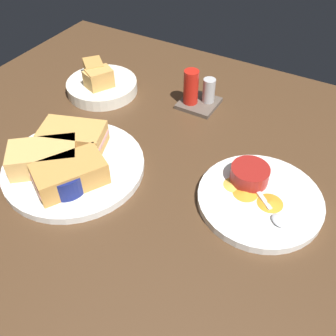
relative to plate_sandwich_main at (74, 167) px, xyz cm
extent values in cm
cube|color=#4C331E|center=(9.02, 4.51, -2.30)|extent=(110.00, 110.00, 3.00)
cylinder|color=white|center=(0.00, 0.00, 0.00)|extent=(28.50, 28.50, 1.60)
cube|color=tan|center=(-3.29, 4.30, 3.20)|extent=(14.79, 11.49, 4.80)
cube|color=#DB938E|center=(-3.29, 4.30, 3.20)|extent=(14.83, 11.00, 0.80)
cube|color=tan|center=(-4.30, -3.29, 3.20)|extent=(14.87, 14.13, 4.80)
cube|color=#DB938E|center=(-4.30, -3.29, 3.20)|extent=(14.68, 13.83, 0.80)
cube|color=#C68C42|center=(3.29, -4.30, 3.20)|extent=(13.14, 15.06, 4.80)
cube|color=#DB938E|center=(3.29, -4.30, 3.20)|extent=(12.75, 14.97, 0.80)
cylinder|color=navy|center=(3.05, -5.64, 2.94)|extent=(7.97, 7.97, 4.29)
cylinder|color=black|center=(3.05, -5.64, 4.69)|extent=(6.54, 6.54, 0.60)
cube|color=silver|center=(-1.60, 3.48, 1.05)|extent=(3.21, 5.26, 0.40)
ellipsoid|color=silver|center=(0.90, -1.42, 1.20)|extent=(3.41, 3.85, 0.80)
cylinder|color=white|center=(35.88, 10.16, 0.00)|extent=(23.24, 23.24, 1.60)
cylinder|color=maroon|center=(32.40, 13.07, 2.41)|extent=(7.38, 7.38, 3.22)
cylinder|color=olive|center=(32.40, 13.07, 3.62)|extent=(6.05, 6.05, 0.60)
cube|color=silver|center=(36.44, 9.68, 1.05)|extent=(4.67, 4.22, 0.40)
ellipsoid|color=silver|center=(40.59, 6.07, 1.20)|extent=(3.86, 3.76, 0.80)
cone|color=orange|center=(33.07, 9.68, 1.10)|extent=(6.70, 6.70, 0.60)
cone|color=gold|center=(30.47, 10.52, 1.10)|extent=(5.48, 5.48, 0.60)
cone|color=orange|center=(37.92, 9.47, 1.10)|extent=(6.28, 6.28, 0.60)
cylinder|color=silver|center=(-12.53, 26.33, 0.70)|extent=(17.92, 17.92, 3.00)
cube|color=tan|center=(-11.31, 24.50, 4.49)|extent=(6.78, 7.39, 4.58)
cube|color=#C68C42|center=(-14.80, 26.75, 4.56)|extent=(7.41, 7.26, 4.73)
cube|color=tan|center=(-11.88, 24.39, 4.29)|extent=(6.22, 7.16, 4.18)
cube|color=brown|center=(11.84, 33.29, -0.30)|extent=(9.00, 9.00, 1.00)
cylinder|color=red|center=(10.04, 32.09, 4.45)|extent=(3.60, 3.60, 8.50)
cylinder|color=#B2B2B2|center=(13.64, 34.69, 3.20)|extent=(3.00, 3.00, 6.00)
camera|label=1|loc=(44.12, -38.95, 53.06)|focal=40.46mm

